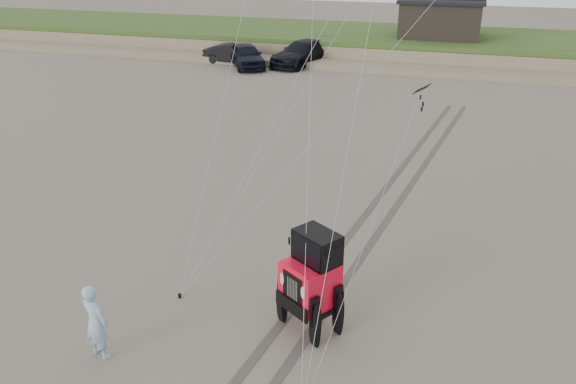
# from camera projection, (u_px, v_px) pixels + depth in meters

# --- Properties ---
(ground) EXTENTS (160.00, 160.00, 0.00)m
(ground) POSITION_uv_depth(u_px,v_px,m) (246.00, 340.00, 13.35)
(ground) COLOR #6B6054
(ground) RESTS_ON ground
(dune_ridge) EXTENTS (160.00, 14.25, 1.73)m
(dune_ridge) POSITION_uv_depth(u_px,v_px,m) (413.00, 46.00, 45.66)
(dune_ridge) COLOR #7A6B54
(dune_ridge) RESTS_ON ground
(cabin) EXTENTS (6.40, 5.40, 3.35)m
(cabin) POSITION_uv_depth(u_px,v_px,m) (441.00, 17.00, 43.69)
(cabin) COLOR black
(cabin) RESTS_ON dune_ridge
(truck_a) EXTENTS (4.55, 5.41, 1.75)m
(truck_a) POSITION_uv_depth(u_px,v_px,m) (246.00, 55.00, 41.62)
(truck_a) COLOR black
(truck_a) RESTS_ON ground
(truck_b) EXTENTS (4.45, 1.78, 1.44)m
(truck_b) POSITION_uv_depth(u_px,v_px,m) (232.00, 54.00, 43.03)
(truck_b) COLOR black
(truck_b) RESTS_ON ground
(truck_c) EXTENTS (4.46, 6.73, 1.81)m
(truck_c) POSITION_uv_depth(u_px,v_px,m) (303.00, 53.00, 42.30)
(truck_c) COLOR black
(truck_c) RESTS_ON ground
(jeep) EXTENTS (5.03, 5.94, 2.06)m
(jeep) POSITION_uv_depth(u_px,v_px,m) (310.00, 292.00, 13.38)
(jeep) COLOR #FF0D2B
(jeep) RESTS_ON ground
(man) EXTENTS (0.78, 0.62, 1.89)m
(man) POSITION_uv_depth(u_px,v_px,m) (96.00, 321.00, 12.49)
(man) COLOR #90ADDF
(man) RESTS_ON ground
(stake_main) EXTENTS (0.08, 0.08, 0.12)m
(stake_main) POSITION_uv_depth(u_px,v_px,m) (180.00, 296.00, 14.92)
(stake_main) COLOR black
(stake_main) RESTS_ON ground
(tire_tracks) EXTENTS (5.22, 29.74, 0.01)m
(tire_tracks) POSITION_uv_depth(u_px,v_px,m) (381.00, 210.00, 19.77)
(tire_tracks) COLOR #4C443D
(tire_tracks) RESTS_ON ground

